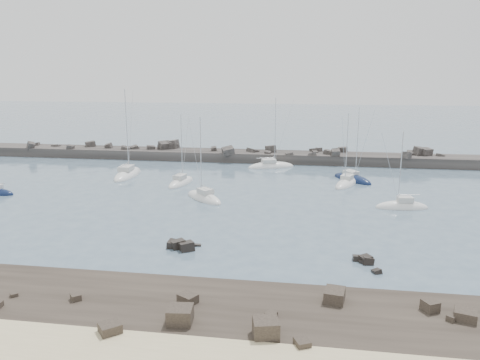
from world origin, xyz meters
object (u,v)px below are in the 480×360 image
object	(u,v)px
sailboat_7	(352,179)
sailboat_5	(204,198)
sailboat_8	(402,207)
sailboat_3	(181,183)
sailboat_6	(346,184)
sailboat_4	(271,167)
sailboat_1	(128,175)

from	to	relation	value
sailboat_7	sailboat_5	bearing A→B (deg)	-144.93
sailboat_7	sailboat_8	bearing A→B (deg)	-71.61
sailboat_3	sailboat_6	bearing A→B (deg)	7.38
sailboat_3	sailboat_4	size ratio (longest dim) A/B	0.86
sailboat_4	sailboat_5	distance (m)	24.05
sailboat_7	sailboat_8	size ratio (longest dim) A/B	1.17
sailboat_5	sailboat_6	distance (m)	22.91
sailboat_5	sailboat_6	size ratio (longest dim) A/B	1.01
sailboat_4	sailboat_5	bearing A→B (deg)	-107.31
sailboat_4	sailboat_8	distance (m)	30.02
sailboat_7	sailboat_6	bearing A→B (deg)	-109.88
sailboat_4	sailboat_7	size ratio (longest dim) A/B	1.07
sailboat_1	sailboat_5	bearing A→B (deg)	-37.52
sailboat_7	sailboat_8	xyz separation A→B (m)	(5.03, -15.12, 0.01)
sailboat_6	sailboat_8	distance (m)	13.38
sailboat_3	sailboat_7	distance (m)	27.38
sailboat_1	sailboat_3	distance (m)	11.14
sailboat_3	sailboat_1	bearing A→B (deg)	158.62
sailboat_5	sailboat_8	xyz separation A→B (m)	(26.04, -0.37, 0.00)
sailboat_7	sailboat_1	bearing A→B (deg)	-176.14
sailboat_8	sailboat_6	bearing A→B (deg)	117.65
sailboat_6	sailboat_4	bearing A→B (deg)	137.83
sailboat_8	sailboat_5	bearing A→B (deg)	179.18
sailboat_5	sailboat_7	world-z (taller)	sailboat_7
sailboat_8	sailboat_7	bearing A→B (deg)	108.39
sailboat_3	sailboat_8	size ratio (longest dim) A/B	1.08
sailboat_5	sailboat_4	bearing A→B (deg)	72.69
sailboat_1	sailboat_8	world-z (taller)	sailboat_1
sailboat_5	sailboat_6	xyz separation A→B (m)	(19.83, 11.48, -0.01)
sailboat_3	sailboat_7	bearing A→B (deg)	13.86
sailboat_1	sailboat_7	size ratio (longest dim) A/B	1.22
sailboat_4	sailboat_8	xyz separation A→B (m)	(18.88, -23.33, 0.01)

